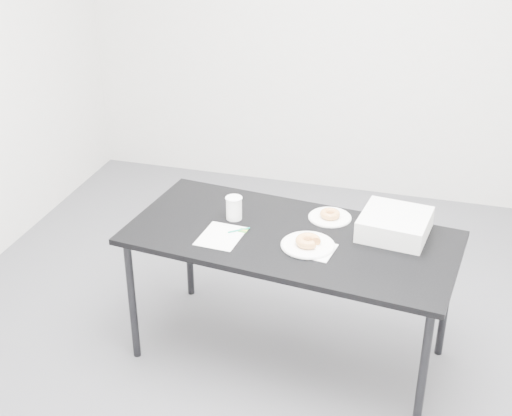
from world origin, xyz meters
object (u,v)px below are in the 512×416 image
(bakery_box, at_px, (395,224))
(coffee_cup, at_px, (234,208))
(donut_near, at_px, (308,241))
(plate_near, at_px, (308,245))
(donut_far, at_px, (330,214))
(pen, at_px, (239,230))
(plate_far, at_px, (330,217))
(table, at_px, (291,245))
(scorecard, at_px, (221,236))

(bakery_box, bearing_deg, coffee_cup, -168.32)
(donut_near, bearing_deg, plate_near, 0.00)
(donut_far, relative_size, coffee_cup, 0.85)
(plate_near, height_order, donut_far, donut_far)
(pen, relative_size, coffee_cup, 0.95)
(pen, distance_m, plate_near, 0.37)
(bakery_box, bearing_deg, plate_far, 174.17)
(table, bearing_deg, donut_near, -32.18)
(table, distance_m, bakery_box, 0.52)
(donut_near, bearing_deg, plate_far, 81.29)
(plate_near, bearing_deg, bakery_box, 31.50)
(donut_far, bearing_deg, coffee_cup, -163.42)
(bakery_box, bearing_deg, scorecard, -155.29)
(scorecard, xyz_separation_m, bakery_box, (0.81, 0.26, 0.05))
(plate_near, bearing_deg, table, 141.27)
(pen, height_order, donut_near, donut_near)
(coffee_cup, xyz_separation_m, bakery_box, (0.81, 0.06, -0.01))
(table, xyz_separation_m, donut_far, (0.15, 0.23, 0.08))
(pen, bearing_deg, scorecard, -172.32)
(plate_far, bearing_deg, coffee_cup, -163.42)
(coffee_cup, bearing_deg, scorecard, -91.81)
(plate_near, height_order, plate_far, plate_near)
(scorecard, xyz_separation_m, donut_far, (0.48, 0.33, 0.02))
(scorecard, height_order, bakery_box, bakery_box)
(table, height_order, plate_far, plate_far)
(scorecard, height_order, plate_near, plate_near)
(plate_far, bearing_deg, scorecard, -145.08)
(plate_near, xyz_separation_m, donut_near, (-0.00, 0.00, 0.02))
(scorecard, xyz_separation_m, plate_far, (0.48, 0.33, 0.00))
(pen, bearing_deg, table, -32.23)
(donut_near, bearing_deg, bakery_box, 31.50)
(pen, xyz_separation_m, coffee_cup, (-0.06, 0.12, 0.06))
(donut_far, height_order, bakery_box, bakery_box)
(scorecard, height_order, pen, pen)
(donut_far, bearing_deg, plate_near, -98.71)
(scorecard, bearing_deg, table, 21.50)
(plate_far, bearing_deg, bakery_box, -13.06)
(donut_near, distance_m, donut_far, 0.32)
(donut_near, bearing_deg, scorecard, -177.14)
(scorecard, distance_m, bakery_box, 0.86)
(table, height_order, donut_far, donut_far)
(scorecard, xyz_separation_m, donut_near, (0.43, 0.02, 0.03))
(pen, bearing_deg, donut_near, -46.93)
(plate_near, height_order, bakery_box, bakery_box)
(table, relative_size, coffee_cup, 13.93)
(pen, relative_size, plate_far, 0.52)
(coffee_cup, height_order, bakery_box, coffee_cup)
(plate_near, height_order, coffee_cup, coffee_cup)
(scorecard, height_order, donut_near, donut_near)
(donut_far, height_order, coffee_cup, coffee_cup)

